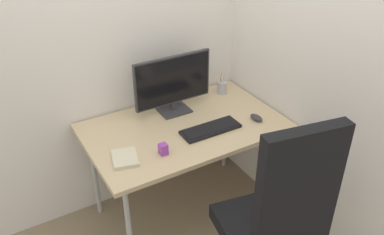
% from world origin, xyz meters
% --- Properties ---
extents(ground_plane, '(8.00, 8.00, 0.00)m').
position_xyz_m(ground_plane, '(0.00, 0.00, 0.00)').
color(ground_plane, gray).
extents(wall_back, '(3.05, 0.04, 2.80)m').
position_xyz_m(wall_back, '(0.00, 0.43, 1.40)').
color(wall_back, white).
rests_on(wall_back, ground_plane).
extents(wall_side_right, '(0.04, 2.55, 2.80)m').
position_xyz_m(wall_side_right, '(0.68, -0.25, 1.40)').
color(wall_side_right, white).
rests_on(wall_side_right, ground_plane).
extents(desk, '(1.30, 0.80, 0.75)m').
position_xyz_m(desk, '(0.00, 0.00, 0.70)').
color(desk, '#D1B78C').
rests_on(desk, ground_plane).
extents(office_chair, '(0.61, 0.63, 1.28)m').
position_xyz_m(office_chair, '(0.04, -0.89, 0.65)').
color(office_chair, black).
rests_on(office_chair, ground_plane).
extents(monitor, '(0.56, 0.17, 0.41)m').
position_xyz_m(monitor, '(0.03, 0.21, 0.97)').
color(monitor, '#333338').
rests_on(monitor, desk).
extents(keyboard, '(0.40, 0.15, 0.02)m').
position_xyz_m(keyboard, '(0.11, -0.14, 0.77)').
color(keyboard, black).
rests_on(keyboard, desk).
extents(mouse, '(0.06, 0.11, 0.04)m').
position_xyz_m(mouse, '(0.45, -0.19, 0.77)').
color(mouse, '#333338').
rests_on(mouse, desk).
extents(pen_holder, '(0.07, 0.07, 0.17)m').
position_xyz_m(pen_holder, '(0.47, 0.26, 0.80)').
color(pen_holder, '#B2B5BA').
rests_on(pen_holder, desk).
extents(notebook, '(0.18, 0.21, 0.02)m').
position_xyz_m(notebook, '(-0.48, -0.15, 0.77)').
color(notebook, beige).
rests_on(notebook, desk).
extents(desk_clamp_accessory, '(0.05, 0.05, 0.07)m').
position_xyz_m(desk_clamp_accessory, '(-0.26, -0.21, 0.79)').
color(desk_clamp_accessory, purple).
rests_on(desk_clamp_accessory, desk).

